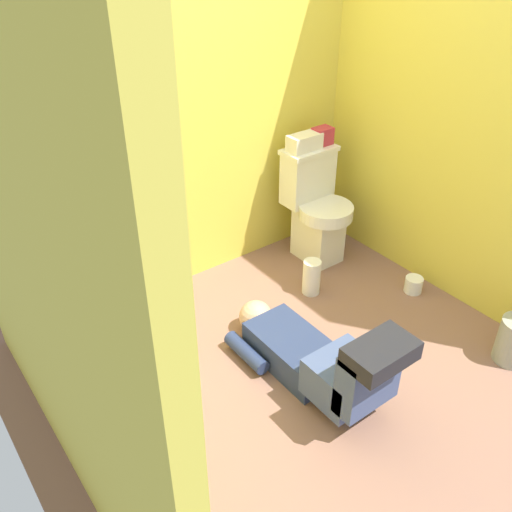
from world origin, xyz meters
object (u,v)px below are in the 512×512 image
vanity_cabinet (108,284)px  bottle_blue (63,199)px  bottle_amber (79,202)px  tissue_box (304,142)px  soap_dispenser (42,204)px  bottle_pink (86,186)px  toiletry_bag (322,136)px  person_plumber (317,358)px  faucet (81,195)px  toilet_paper_roll (414,285)px  paper_towel_roll (312,277)px  toilet (316,207)px

vanity_cabinet → bottle_blue: size_ratio=5.12×
vanity_cabinet → bottle_amber: bearing=124.2°
tissue_box → soap_dispenser: 1.63m
soap_dispenser → bottle_pink: (0.23, 0.03, 0.01)m
toiletry_bag → person_plumber: bearing=-131.9°
bottle_blue → bottle_pink: size_ratio=1.00×
vanity_cabinet → bottle_blue: 0.50m
tissue_box → soap_dispenser: size_ratio=1.33×
faucet → soap_dispenser: (-0.19, -0.02, 0.02)m
bottle_pink → faucet: bearing=-159.9°
soap_dispenser → toilet_paper_roll: (1.89, -0.77, -0.84)m
bottle_amber → toilet_paper_roll: 2.05m
toiletry_bag → bottle_amber: bottle_amber is taller
vanity_cabinet → bottle_pink: (0.03, 0.16, 0.48)m
person_plumber → paper_towel_roll: bearing=50.1°
vanity_cabinet → paper_towel_roll: 1.24m
tissue_box → bottle_pink: (-1.40, 0.01, 0.10)m
bottle_pink → soap_dispenser: bearing=-171.6°
toiletry_bag → faucet: bearing=-180.0°
person_plumber → toilet_paper_roll: bearing=12.1°
bottle_amber → paper_towel_roll: bearing=-15.0°
faucet → toiletry_bag: 1.59m
tissue_box → bottle_pink: 1.40m
toiletry_bag → bottle_amber: size_ratio=1.05×
toilet → bottle_pink: bottle_pink is taller
faucet → paper_towel_roll: faucet is taller
vanity_cabinet → toilet_paper_roll: bearing=-20.7°
bottle_blue → bottle_amber: size_ratio=1.35×
toilet → bottle_blue: bearing=178.7°
vanity_cabinet → bottle_amber: 0.47m
faucet → toiletry_bag: faucet is taller
soap_dispenser → paper_towel_roll: soap_dispenser is taller
bottle_amber → toilet: bearing=-0.2°
tissue_box → toiletry_bag: (0.15, 0.00, 0.01)m
toiletry_bag → bottle_amber: (-1.62, -0.08, 0.07)m
person_plumber → tissue_box: bearing=53.2°
person_plumber → toilet_paper_roll: 1.05m
person_plumber → paper_towel_roll: size_ratio=4.65×
faucet → bottle_blue: bottle_blue is taller
faucet → person_plumber: (0.68, -1.00, -0.69)m
toilet_paper_roll → bottle_blue: bearing=157.9°
bottle_pink → toilet_paper_roll: bottle_pink is taller
tissue_box → toilet: bearing=-63.6°
soap_dispenser → bottle_pink: soap_dispenser is taller
bottle_amber → bottle_pink: 0.13m
vanity_cabinet → bottle_amber: bottle_amber is taller
tissue_box → paper_towel_roll: tissue_box is taller
person_plumber → tissue_box: (0.75, 1.00, 0.62)m
faucet → bottle_amber: bottle_amber is taller
soap_dispenser → toilet_paper_roll: 2.20m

